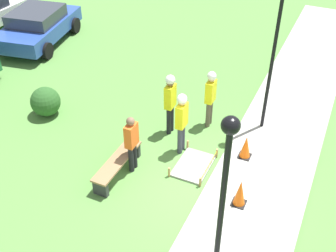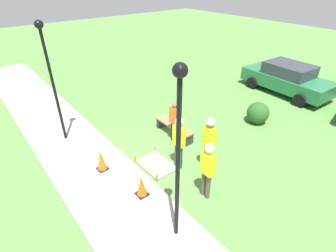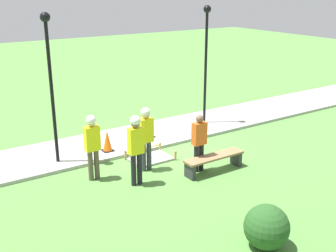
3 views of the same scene
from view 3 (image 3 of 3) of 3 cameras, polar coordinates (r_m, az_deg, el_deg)
name	(u,v)px [view 3 (image 3 of 3)]	position (r m, az deg, el deg)	size (l,w,h in m)	color
ground_plane	(160,149)	(13.75, -1.05, -3.12)	(60.00, 60.00, 0.00)	#51843D
sidewalk	(142,137)	(14.72, -3.59, -1.46)	(28.00, 2.44, 0.10)	#9E9E99
wet_concrete_patch	(150,159)	(12.93, -2.41, -4.44)	(1.30, 0.93, 0.29)	gray
traffic_cone_near_patch	(149,127)	(14.42, -2.57, -0.12)	(0.34, 0.34, 0.74)	black
traffic_cone_far_patch	(107,141)	(13.35, -8.22, -2.00)	(0.34, 0.34, 0.68)	black
park_bench	(214,160)	(12.10, 6.25, -4.61)	(1.89, 0.44, 0.48)	#2D2D33
worker_supervisor	(136,143)	(10.97, -4.37, -2.35)	(0.40, 0.28, 1.93)	black
worker_assistant	(146,133)	(11.83, -3.01, -0.94)	(0.40, 0.27, 1.88)	#383D47
worker_trainee	(92,141)	(11.44, -10.22, -2.07)	(0.40, 0.27, 1.84)	brown
bystander_in_orange_shirt	(199,140)	(11.87, 4.25, -1.87)	(0.40, 0.22, 1.68)	black
lamppost_near	(50,69)	(12.20, -15.73, 7.48)	(0.28, 0.28, 4.31)	black
lamppost_far	(206,49)	(15.51, 5.19, 10.36)	(0.28, 0.28, 4.31)	black
shrub_rounded_near	(267,227)	(8.93, 13.21, -13.18)	(0.93, 0.93, 0.93)	#285623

